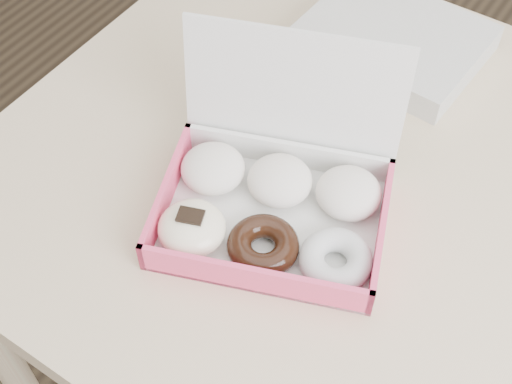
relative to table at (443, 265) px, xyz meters
The scene contains 3 objects.
table is the anchor object (origin of this frame).
donut_box 0.25m from the table, 152.83° to the right, with size 0.33×0.30×0.19m.
newspapers 0.34m from the table, 130.63° to the left, with size 0.25×0.20×0.04m, color silver.
Camera 1 is at (0.07, -0.54, 1.45)m, focal length 50.00 mm.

